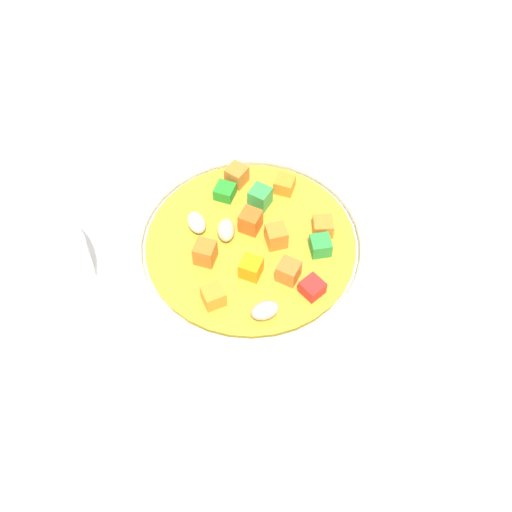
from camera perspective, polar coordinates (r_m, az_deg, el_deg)
name	(u,v)px	position (r cm, az deg, el deg)	size (l,w,h in cm)	color
ground_plane	(256,277)	(58.78, 0.00, -1.77)	(140.00, 140.00, 2.00)	silver
soup_bowl_main	(256,253)	(55.83, 0.01, 0.22)	(20.12, 20.12, 5.89)	white
spoon	(248,438)	(50.86, -0.64, -15.05)	(19.44, 13.23, 0.91)	silver
side_bowl_small	(7,276)	(58.58, -20.18, -1.60)	(14.46, 14.46, 4.88)	white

